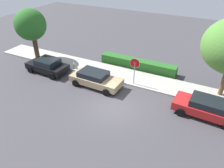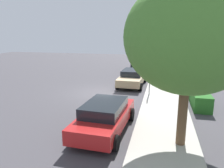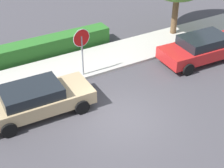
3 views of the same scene
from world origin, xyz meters
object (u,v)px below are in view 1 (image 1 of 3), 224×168
(parked_car_red, at_px, (207,108))
(fire_hydrant, at_px, (74,66))
(parked_car_black, at_px, (47,65))
(street_tree_near_corner, at_px, (30,25))
(parked_car_tan, at_px, (96,79))
(stop_sign, at_px, (135,67))

(parked_car_red, distance_m, fire_hydrant, 12.73)
(parked_car_black, relative_size, street_tree_near_corner, 0.76)
(parked_car_tan, distance_m, street_tree_near_corner, 9.32)
(stop_sign, bearing_deg, fire_hydrant, 179.23)
(parked_car_black, height_order, street_tree_near_corner, street_tree_near_corner)
(parked_car_red, bearing_deg, street_tree_near_corner, 173.99)
(parked_car_black, xyz_separation_m, fire_hydrant, (1.93, 1.63, -0.36))
(stop_sign, height_order, parked_car_black, stop_sign)
(parked_car_black, distance_m, street_tree_near_corner, 4.74)
(stop_sign, xyz_separation_m, parked_car_tan, (-2.91, -1.63, -1.07))
(parked_car_red, bearing_deg, stop_sign, 165.40)
(parked_car_red, xyz_separation_m, street_tree_near_corner, (-17.72, 1.86, 3.00))
(street_tree_near_corner, bearing_deg, parked_car_tan, -12.30)
(parked_car_tan, height_order, fire_hydrant, parked_car_tan)
(stop_sign, bearing_deg, parked_car_tan, -150.77)
(street_tree_near_corner, bearing_deg, stop_sign, -1.25)
(street_tree_near_corner, height_order, fire_hydrant, street_tree_near_corner)
(parked_car_tan, xyz_separation_m, fire_hydrant, (-3.50, 1.71, -0.35))
(stop_sign, height_order, parked_car_tan, stop_sign)
(stop_sign, xyz_separation_m, parked_car_black, (-8.34, -1.55, -1.06))
(parked_car_tan, relative_size, parked_car_black, 1.12)
(parked_car_black, bearing_deg, fire_hydrant, 40.28)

